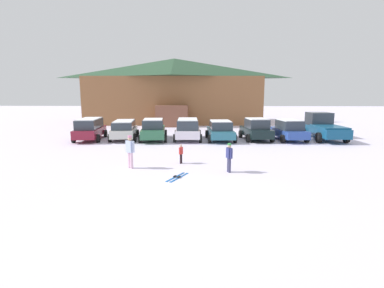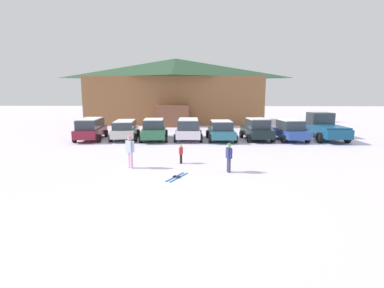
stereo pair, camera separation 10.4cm
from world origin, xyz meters
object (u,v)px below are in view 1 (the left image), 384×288
Objects in this scene: parked_white_suv at (188,129)px; parked_blue_hatchback at (288,130)px; pickup_truck at (323,127)px; skier_teen_in_navy_coat at (229,156)px; skier_child_in_red_jacket at (181,153)px; parked_maroon_van at (90,128)px; parked_teal_hatchback at (220,130)px; pair_of_skis at (177,177)px; parked_green_coupe at (153,129)px; ski_lodge at (175,90)px; skier_adult_in_blue_parka at (130,150)px; parked_black_sedan at (256,129)px; parked_silver_wagon at (124,129)px.

parked_blue_hatchback is at bearing -0.55° from parked_white_suv.
parked_blue_hatchback is at bearing -165.54° from pickup_truck.
pickup_truck is 3.95× the size of skier_teen_in_navy_coat.
skier_teen_in_navy_coat is (-5.70, -10.03, -0.05)m from parked_blue_hatchback.
parked_blue_hatchback reaches higher than skier_child_in_red_jacket.
parked_maroon_van is 10.56m from parked_teal_hatchback.
parked_maroon_van is 2.91× the size of pair_of_skis.
parked_blue_hatchback reaches higher than pair_of_skis.
pickup_truck is at bearing 51.12° from skier_teen_in_navy_coat.
parked_green_coupe is at bearing 108.54° from skier_child_in_red_jacket.
skier_child_in_red_jacket is at bearing -134.46° from parked_blue_hatchback.
ski_lodge is 25.14m from skier_adult_in_blue_parka.
parked_white_suv is 4.23× the size of skier_child_in_red_jacket.
parked_green_coupe is 2.78m from parked_white_suv.
skier_adult_in_blue_parka is (-8.04, -9.51, 0.07)m from parked_black_sedan.
pair_of_skis is (2.76, -10.99, -0.84)m from parked_green_coupe.
parked_black_sedan is at bearing 1.14° from parked_green_coupe.
parked_maroon_van is 7.92m from parked_white_suv.
parked_maroon_van is at bearing 136.32° from skier_teen_in_navy_coat.
parked_maroon_van is at bearing -178.67° from parked_black_sedan.
skier_child_in_red_jacket is 2.82m from pair_of_skis.
skier_teen_in_navy_coat is at bearing -36.15° from skier_child_in_red_jacket.
parked_black_sedan is 2.54× the size of skier_adult_in_blue_parka.
ski_lodge is 4.83× the size of parked_silver_wagon.
parked_maroon_van is 1.04× the size of parked_silver_wagon.
parked_teal_hatchback is 8.52m from pickup_truck.
parked_silver_wagon is 12.69m from skier_teen_in_navy_coat.
pair_of_skis is at bearing -89.96° from skier_child_in_red_jacket.
skier_adult_in_blue_parka is at bearing -59.52° from parked_maroon_van.
parked_green_coupe reaches higher than skier_child_in_red_jacket.
skier_adult_in_blue_parka is at bearing -90.36° from ski_lodge.
parked_white_suv reaches higher than skier_child_in_red_jacket.
skier_child_in_red_jacket is at bearing -45.66° from parked_maroon_van.
parked_teal_hatchback is 2.91m from parked_black_sedan.
parked_black_sedan is at bearing 0.53° from parked_white_suv.
pickup_truck reaches higher than parked_maroon_van.
parked_silver_wagon is 16.32m from pickup_truck.
ski_lodge is at bearing 100.50° from skier_teen_in_navy_coat.
parked_black_sedan is at bearing 56.52° from skier_child_in_red_jacket.
pair_of_skis is at bearing -133.31° from pickup_truck.
parked_maroon_van is at bearing -178.35° from parked_green_coupe.
skier_teen_in_navy_coat is at bearing -107.18° from parked_black_sedan.
parked_blue_hatchback is 11.54m from skier_teen_in_navy_coat.
parked_green_coupe is at bearing -179.81° from parked_blue_hatchback.
parked_white_suv is 0.80× the size of pickup_truck.
skier_adult_in_blue_parka is at bearing -155.86° from skier_child_in_red_jacket.
parked_maroon_van is 13.46m from parked_black_sedan.
parked_white_suv reaches higher than parked_teal_hatchback.
parked_silver_wagon is 1.08× the size of parked_black_sedan.
pickup_truck is 5.30× the size of skier_child_in_red_jacket.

